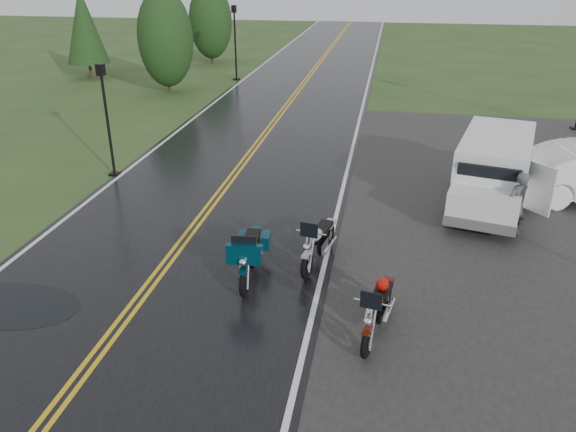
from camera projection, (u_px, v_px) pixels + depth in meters
The scene contains 12 objects.
ground at pixel (153, 282), 12.94m from camera, with size 120.00×120.00×0.00m, color #2D471E.
road at pixel (254, 149), 21.88m from camera, with size 8.00×100.00×0.04m, color black.
motorcycle_red at pixel (368, 330), 10.20m from camera, with size 0.80×2.20×1.30m, color #521109, non-canonical shape.
motorcycle_teal at pixel (244, 270), 12.05m from camera, with size 0.86×2.38×1.40m, color #052B37, non-canonical shape.
motorcycle_silver at pixel (307, 255), 12.74m from camera, with size 0.82×2.27×1.34m, color #9B9EA2, non-canonical shape.
van_white at pixel (455, 188), 15.43m from camera, with size 2.01×5.36×2.11m, color white, non-canonical shape.
person_at_van at pixel (516, 205), 14.74m from camera, with size 0.65×0.43×1.78m, color #47474C.
lamp_post_near_left at pixel (108, 121), 18.55m from camera, with size 0.33×0.33×3.81m, color black, non-canonical shape.
lamp_post_far_left at pixel (235, 43), 33.64m from camera, with size 0.38×0.38×4.39m, color black, non-canonical shape.
tree_left_mid at pixel (166, 49), 30.40m from camera, with size 2.98×2.98×4.66m, color #1E3D19, non-canonical shape.
tree_left_far at pixel (211, 30), 39.22m from camera, with size 2.98×2.98×4.58m, color #1E3D19, non-canonical shape.
pine_left_far at pixel (85, 34), 34.08m from camera, with size 2.51×2.51×5.23m, color #1E3D19, non-canonical shape.
Camera 1 is at (5.02, -10.40, 6.78)m, focal length 35.00 mm.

